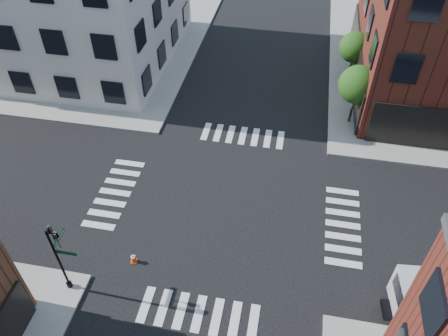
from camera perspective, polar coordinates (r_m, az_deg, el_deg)
ground at (r=26.47m, az=0.12°, el=-5.23°), size 120.00×120.00×0.00m
sidewalk_nw at (r=49.34m, az=-20.73°, el=17.12°), size 30.00×30.00×0.15m
tree_near at (r=32.19m, az=17.13°, el=10.13°), size 2.69×2.69×4.49m
tree_far at (r=37.52m, az=16.73°, el=14.69°), size 2.43×2.43×4.07m
signal_pole at (r=22.32m, az=-20.76°, el=-10.32°), size 1.29×1.24×4.60m
traffic_cone at (r=24.36m, az=-11.76°, el=-11.44°), size 0.38×0.38×0.62m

